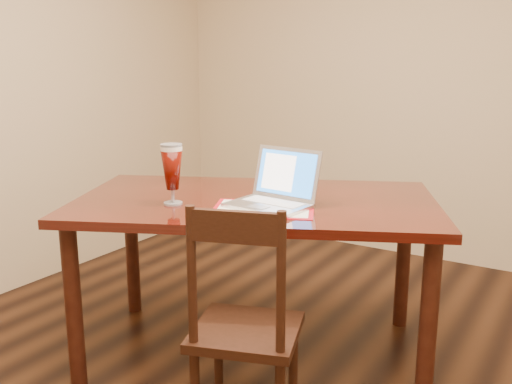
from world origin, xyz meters
The scene contains 2 objects.
dining_table centered at (-0.43, 0.53, 0.74)m, with size 2.03×1.65×1.13m.
dining_chair centered at (-0.11, -0.05, 0.47)m, with size 0.53×0.51×0.99m.
Camera 1 is at (1.03, -1.81, 1.51)m, focal length 40.00 mm.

